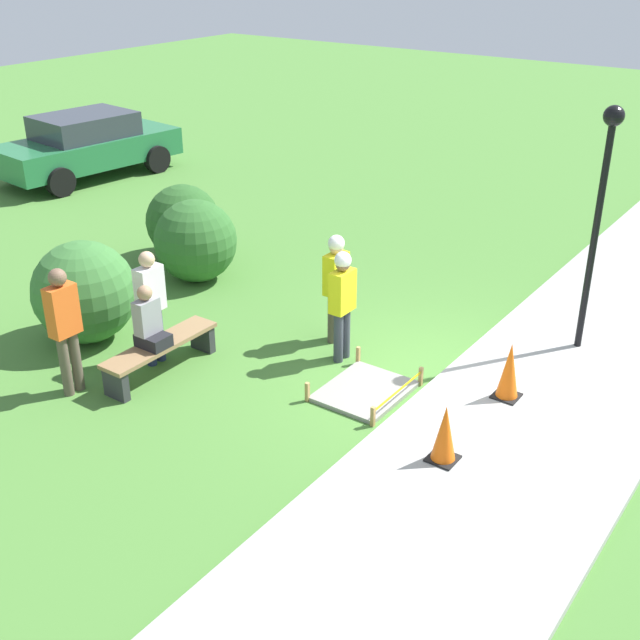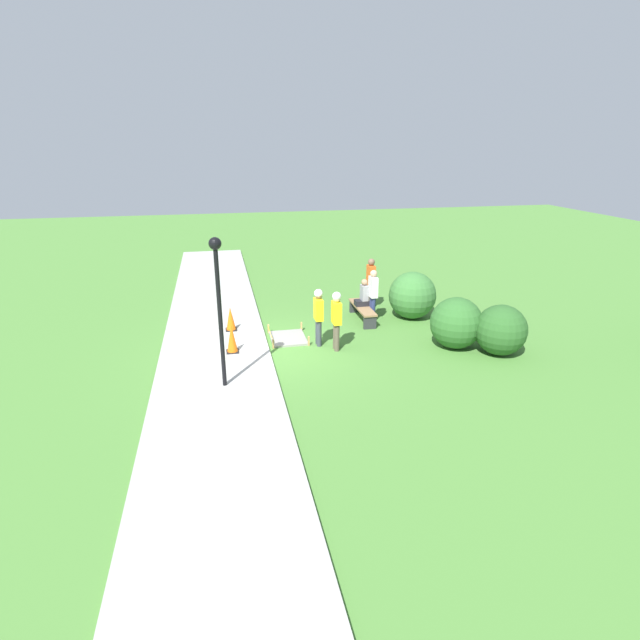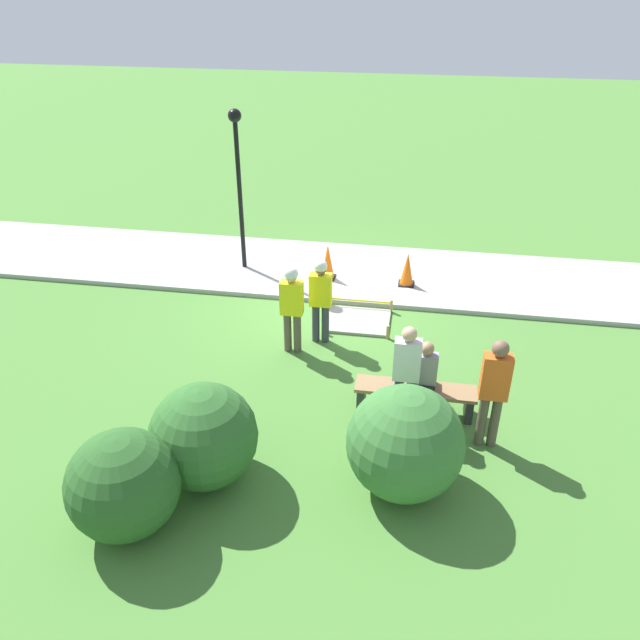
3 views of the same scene
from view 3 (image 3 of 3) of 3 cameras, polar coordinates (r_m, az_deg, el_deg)
ground_plane at (r=13.09m, az=0.14°, el=1.55°), size 60.00×60.00×0.00m
sidewalk at (r=14.37m, az=1.10°, el=4.54°), size 28.00×2.97×0.10m
wet_concrete_patch at (r=12.41m, az=3.50°, el=-0.06°), size 1.29×1.08×0.28m
traffic_cone_near_patch at (r=13.62m, az=7.98°, el=4.62°), size 0.34×0.34×0.73m
traffic_cone_far_patch at (r=13.76m, az=0.72°, el=5.36°), size 0.34×0.34×0.80m
park_bench at (r=9.99m, az=8.68°, el=-6.72°), size 1.89×0.44×0.47m
person_seated_on_bench at (r=9.67m, az=9.57°, el=-4.67°), size 0.36×0.44×0.89m
worker_supervisor at (r=11.32m, az=0.05°, el=2.34°), size 0.40×0.24×1.68m
worker_assistant at (r=11.03m, az=-2.60°, el=1.59°), size 0.40×0.25×1.70m
bystander_in_orange_shirt at (r=9.18m, az=15.61°, el=-5.99°), size 0.40×0.24×1.81m
bystander_in_gray_shirt at (r=9.38m, az=7.90°, el=-4.59°), size 0.40×0.23×1.72m
lamppost_near at (r=13.74m, az=-7.51°, el=13.76°), size 0.28×0.28×3.53m
shrub_rounded_near at (r=8.64m, az=-10.59°, el=-10.38°), size 1.47×1.47×1.47m
shrub_rounded_mid at (r=8.26m, az=-17.52°, el=-14.14°), size 1.40×1.40×1.40m
shrub_rounded_far at (r=8.40m, az=7.78°, el=-11.07°), size 1.56×1.56×1.56m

